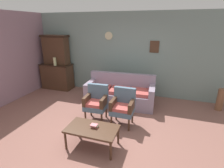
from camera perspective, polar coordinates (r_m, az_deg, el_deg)
name	(u,v)px	position (r m, az deg, el deg)	size (l,w,h in m)	color
ground_plane	(97,134)	(3.97, -5.11, -16.41)	(7.68, 7.68, 0.00)	#84564C
wall_back_with_decor	(126,55)	(5.81, 4.80, 9.75)	(6.40, 0.09, 2.70)	gray
side_cabinet	(57,76)	(6.73, -17.75, 2.48)	(1.16, 0.55, 0.93)	#472D1E
cabinet_upper_hutch	(56,49)	(6.59, -18.23, 10.89)	(0.99, 0.38, 1.03)	#472D1E
vase_on_cabinet	(55,61)	(6.38, -18.57, 7.14)	(0.11, 0.11, 0.28)	#BCC289
floral_couch	(120,94)	(5.18, 2.77, -3.28)	(2.05, 0.91, 0.90)	gray
armchair_near_couch_end	(96,101)	(4.30, -5.25, -5.74)	(0.55, 0.52, 0.90)	slate
armchair_near_cabinet	(123,105)	(4.08, 3.68, -7.14)	(0.53, 0.50, 0.90)	slate
coffee_table	(92,130)	(3.46, -6.65, -14.98)	(1.00, 0.56, 0.42)	#472D1E
book_stack_on_table	(95,126)	(3.43, -5.83, -13.69)	(0.15, 0.11, 0.06)	#D16D65
floor_vase_by_wall	(220,100)	(5.68, 32.43, -4.44)	(0.19, 0.19, 0.63)	brown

